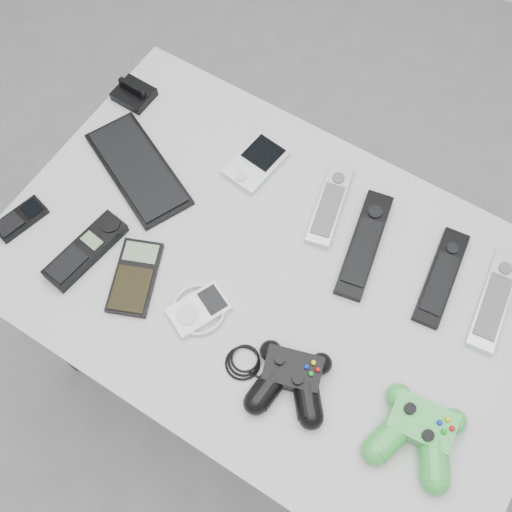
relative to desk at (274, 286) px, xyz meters
The scene contains 15 objects.
floor 0.66m from the desk, 128.22° to the left, with size 3.50×3.50×0.00m, color slate.
desk is the anchor object (origin of this frame).
pda_keyboard 0.37m from the desk, behind, with size 0.27×0.11×0.02m, color black.
dock_bracket 0.53m from the desk, 157.62° to the left, with size 0.08×0.07×0.04m, color black.
pda 0.26m from the desk, 130.45° to the left, with size 0.08×0.13×0.02m, color #BABBC2.
remote_silver_a 0.20m from the desk, 85.10° to the left, with size 0.05×0.19×0.02m, color #BABBC2.
remote_black_a 0.20m from the desk, 50.78° to the left, with size 0.05×0.23×0.02m, color black.
remote_black_b 0.32m from the desk, 30.35° to the left, with size 0.05×0.21×0.02m, color black.
remote_silver_b 0.42m from the desk, 24.48° to the left, with size 0.05×0.21×0.02m, color silver.
mobile_phone 0.52m from the desk, 160.93° to the right, with size 0.05×0.10×0.02m, color black.
cordless_handset 0.37m from the desk, 154.89° to the right, with size 0.05×0.18×0.03m, color black.
calculator 0.27m from the desk, 146.03° to the right, with size 0.08×0.15×0.02m, color black.
mp3_player 0.18m from the desk, 120.26° to the right, with size 0.10×0.11×0.02m, color silver.
controller_black 0.22m from the desk, 51.34° to the right, with size 0.24×0.15×0.05m, color black, non-canonical shape.
controller_green 0.39m from the desk, 19.61° to the right, with size 0.15×0.16×0.05m, color #227F33, non-canonical shape.
Camera 1 is at (0.25, -0.45, 1.77)m, focal length 42.00 mm.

